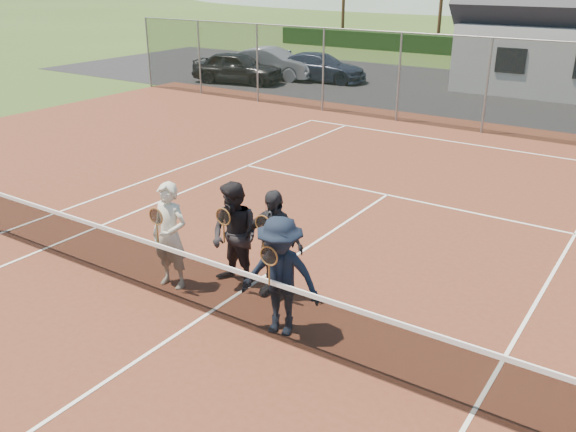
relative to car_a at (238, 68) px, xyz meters
name	(u,v)px	position (x,y,z in m)	size (l,w,h in m)	color
ground	(531,100)	(12.38, 3.50, -0.72)	(220.00, 220.00, 0.00)	#324B1B
court_surface	(208,315)	(12.38, -16.50, -0.71)	(30.00, 30.00, 0.02)	#562819
tarmac_carpark	(437,90)	(8.38, 3.50, -0.71)	(40.00, 12.00, 0.01)	black
car_a	(238,68)	(0.00, 0.00, 0.00)	(1.70, 4.22, 1.44)	black
car_b	(272,63)	(0.59, 1.94, 0.01)	(1.53, 4.40, 1.45)	gray
car_c	(320,67)	(2.89, 2.64, -0.07)	(1.81, 4.45, 1.29)	#1C2338
court_markings	(208,314)	(12.38, -16.50, -0.69)	(11.03, 23.83, 0.01)	white
tennis_net	(206,284)	(12.38, -16.50, -0.18)	(11.68, 0.08, 1.10)	slate
perimeter_fence	(487,86)	(12.38, -3.00, 0.81)	(30.07, 0.07, 3.02)	slate
player_a	(170,236)	(11.29, -16.10, 0.20)	(0.70, 0.53, 1.80)	beige
player_b	(235,236)	(12.17, -15.53, 0.20)	(0.96, 0.79, 1.80)	black
player_c	(273,243)	(12.86, -15.42, 0.20)	(1.07, 0.53, 1.80)	#24242A
player_d	(280,277)	(13.58, -16.28, 0.20)	(1.29, 0.94, 1.80)	black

